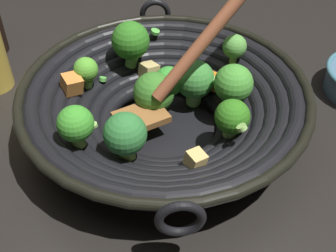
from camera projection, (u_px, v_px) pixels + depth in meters
The scene contains 2 objects.
ground_plane at pixel (165, 131), 0.66m from camera, with size 4.00×4.00×0.00m, color black.
wok at pixel (165, 102), 0.63m from camera, with size 0.41×0.42×0.26m.
Camera 1 is at (0.18, -0.45, 0.45)m, focal length 47.63 mm.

